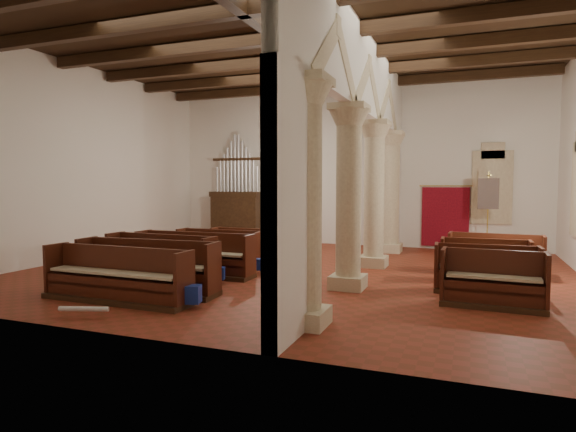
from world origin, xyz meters
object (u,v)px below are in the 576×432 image
at_px(pipe_organ, 237,207).
at_px(processional_banner, 487,232).
at_px(lectern, 298,232).
at_px(aisle_pew_0, 493,288).
at_px(nave_pew_0, 117,284).

height_order(pipe_organ, processional_banner, pipe_organ).
xyz_separation_m(pipe_organ, processional_banner, (9.34, -1.28, -0.53)).
xyz_separation_m(lectern, aisle_pew_0, (6.39, -6.86, -0.16)).
distance_m(lectern, processional_banner, 6.49).
relative_size(pipe_organ, nave_pew_0, 1.35).
height_order(pipe_organ, nave_pew_0, pipe_organ).
xyz_separation_m(processional_banner, nave_pew_0, (-7.06, -8.52, -0.48)).
xyz_separation_m(pipe_organ, lectern, (2.87, -0.74, -0.84)).
bearing_deg(nave_pew_0, processional_banner, 51.24).
bearing_deg(aisle_pew_0, processional_banner, 91.86).
distance_m(pipe_organ, aisle_pew_0, 12.02).
bearing_deg(lectern, nave_pew_0, -82.95).
height_order(pipe_organ, aisle_pew_0, pipe_organ).
distance_m(pipe_organ, lectern, 3.08).
distance_m(lectern, aisle_pew_0, 9.38).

